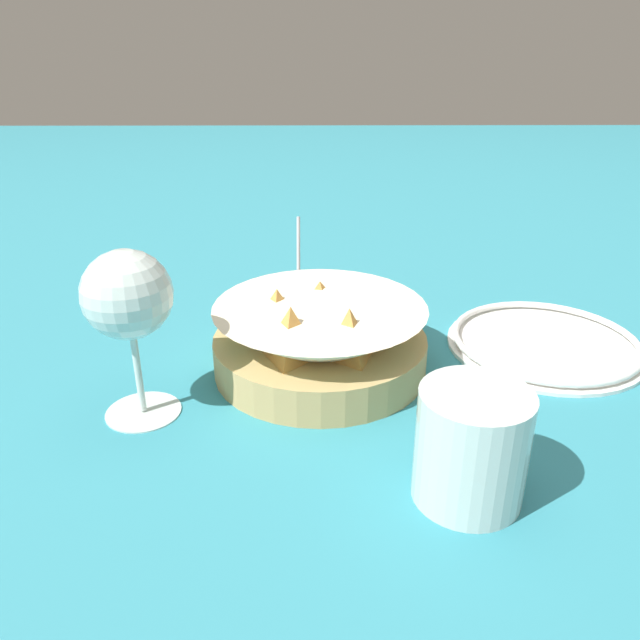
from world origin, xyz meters
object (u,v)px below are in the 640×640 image
at_px(food_basket, 318,341).
at_px(wine_glass, 128,300).
at_px(sauce_cup, 298,295).
at_px(side_plate, 545,342).
at_px(beer_mug, 470,448).

distance_m(food_basket, wine_glass, 0.22).
distance_m(food_basket, sauce_cup, 0.18).
height_order(sauce_cup, side_plate, sauce_cup).
xyz_separation_m(wine_glass, side_plate, (0.14, -0.45, -0.12)).
height_order(sauce_cup, wine_glass, wine_glass).
distance_m(food_basket, beer_mug, 0.24).
relative_size(wine_glass, side_plate, 0.74).
xyz_separation_m(food_basket, beer_mug, (-0.21, -0.12, 0.01)).
bearing_deg(beer_mug, wine_glass, 67.48).
distance_m(sauce_cup, beer_mug, 0.42).
distance_m(wine_glass, side_plate, 0.49).
bearing_deg(sauce_cup, wine_glass, 150.29).
xyz_separation_m(sauce_cup, wine_glass, (-0.26, 0.15, 0.11)).
bearing_deg(beer_mug, food_basket, 29.88).
bearing_deg(beer_mug, sauce_cup, 20.86).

